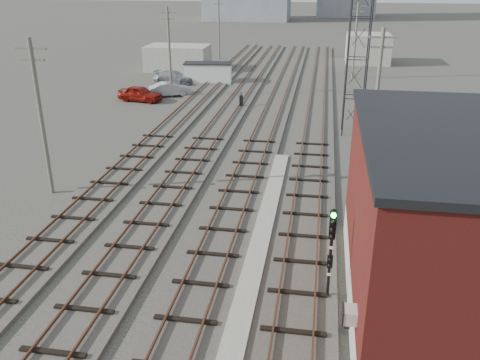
% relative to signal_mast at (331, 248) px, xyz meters
% --- Properties ---
extents(ground, '(320.00, 320.00, 0.00)m').
position_rel_signal_mast_xyz_m(ground, '(-3.70, 48.10, -2.34)').
color(ground, '#282621').
rests_on(ground, ground).
extents(track_right, '(3.20, 90.00, 0.39)m').
position_rel_signal_mast_xyz_m(track_right, '(-1.20, 27.10, -2.24)').
color(track_right, '#332D28').
rests_on(track_right, ground).
extents(track_mid_right, '(3.20, 90.00, 0.39)m').
position_rel_signal_mast_xyz_m(track_mid_right, '(-5.20, 27.10, -2.24)').
color(track_mid_right, '#332D28').
rests_on(track_mid_right, ground).
extents(track_mid_left, '(3.20, 90.00, 0.39)m').
position_rel_signal_mast_xyz_m(track_mid_left, '(-9.20, 27.10, -2.24)').
color(track_mid_left, '#332D28').
rests_on(track_mid_left, ground).
extents(track_left, '(3.20, 90.00, 0.39)m').
position_rel_signal_mast_xyz_m(track_left, '(-13.20, 27.10, -2.24)').
color(track_left, '#332D28').
rests_on(track_left, ground).
extents(platform_curb, '(0.90, 28.00, 0.26)m').
position_rel_signal_mast_xyz_m(platform_curb, '(-3.20, 2.10, -2.21)').
color(platform_curb, gray).
rests_on(platform_curb, ground).
extents(brick_building, '(6.54, 12.20, 7.22)m').
position_rel_signal_mast_xyz_m(brick_building, '(3.80, 0.10, 1.29)').
color(brick_building, gray).
rests_on(brick_building, ground).
extents(lattice_tower, '(1.60, 1.60, 15.00)m').
position_rel_signal_mast_xyz_m(lattice_tower, '(1.80, 23.10, 5.16)').
color(lattice_tower, black).
rests_on(lattice_tower, ground).
extents(utility_pole_left_a, '(1.80, 0.24, 9.00)m').
position_rel_signal_mast_xyz_m(utility_pole_left_a, '(-16.20, 8.10, 2.45)').
color(utility_pole_left_a, '#595147').
rests_on(utility_pole_left_a, ground).
extents(utility_pole_left_b, '(1.80, 0.24, 9.00)m').
position_rel_signal_mast_xyz_m(utility_pole_left_b, '(-16.20, 33.10, 2.45)').
color(utility_pole_left_b, '#595147').
rests_on(utility_pole_left_b, ground).
extents(utility_pole_left_c, '(1.80, 0.24, 9.00)m').
position_rel_signal_mast_xyz_m(utility_pole_left_c, '(-16.20, 58.10, 2.45)').
color(utility_pole_left_c, '#595147').
rests_on(utility_pole_left_c, ground).
extents(utility_pole_right_a, '(1.80, 0.24, 9.00)m').
position_rel_signal_mast_xyz_m(utility_pole_right_a, '(2.80, 16.10, 2.45)').
color(utility_pole_right_a, '#595147').
rests_on(utility_pole_right_a, ground).
extents(utility_pole_right_b, '(1.80, 0.24, 9.00)m').
position_rel_signal_mast_xyz_m(utility_pole_right_b, '(2.80, 46.10, 2.45)').
color(utility_pole_right_b, '#595147').
rests_on(utility_pole_right_b, ground).
extents(shed_left, '(8.00, 5.00, 3.20)m').
position_rel_signal_mast_xyz_m(shed_left, '(-19.70, 48.10, -0.74)').
color(shed_left, gray).
rests_on(shed_left, ground).
extents(shed_right, '(6.00, 6.00, 4.00)m').
position_rel_signal_mast_xyz_m(shed_right, '(5.30, 58.10, -0.34)').
color(shed_right, gray).
rests_on(shed_right, ground).
extents(signal_mast, '(0.40, 0.41, 4.00)m').
position_rel_signal_mast_xyz_m(signal_mast, '(0.00, 0.00, 0.00)').
color(signal_mast, gray).
rests_on(signal_mast, ground).
extents(switch_stand, '(0.41, 0.41, 1.41)m').
position_rel_signal_mast_xyz_m(switch_stand, '(-8.35, 29.92, -1.68)').
color(switch_stand, black).
rests_on(switch_stand, ground).
extents(site_trailer, '(5.81, 3.04, 2.34)m').
position_rel_signal_mast_xyz_m(site_trailer, '(-14.00, 40.78, -1.16)').
color(site_trailer, white).
rests_on(site_trailer, ground).
extents(car_red, '(4.75, 2.56, 1.54)m').
position_rel_signal_mast_xyz_m(car_red, '(-18.79, 30.81, -1.58)').
color(car_red, maroon).
rests_on(car_red, ground).
extents(car_silver, '(4.58, 3.30, 1.44)m').
position_rel_signal_mast_xyz_m(car_silver, '(-16.49, 33.52, -1.63)').
color(car_silver, '#9EA0A6').
rests_on(car_silver, ground).
extents(car_grey, '(5.13, 2.71, 1.42)m').
position_rel_signal_mast_xyz_m(car_grey, '(-17.89, 39.94, -1.64)').
color(car_grey, gray).
rests_on(car_grey, ground).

